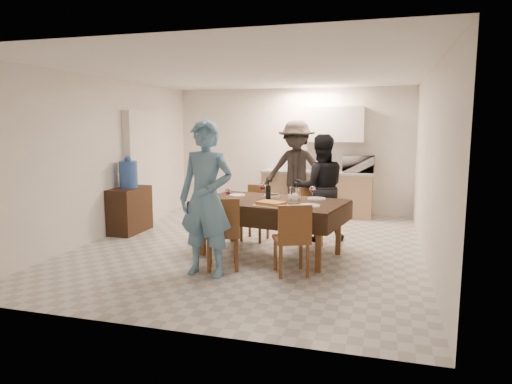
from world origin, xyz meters
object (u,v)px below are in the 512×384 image
microwave (359,164)px  person_near (206,199)px  water_jug (128,174)px  water_pitcher (295,195)px  console (130,210)px  person_kitchen (296,170)px  dining_table (271,203)px  savoury_tart (271,203)px  wine_bottle (268,190)px  person_far (320,188)px

microwave → person_near: 4.42m
water_jug → water_pitcher: 3.12m
water_jug → console: bearing=90.0°
console → person_kitchen: person_kitchen is taller
water_pitcher → person_near: 1.35m
dining_table → microwave: (1.03, 3.08, 0.33)m
dining_table → microwave: 3.26m
savoury_tart → person_kitchen: (-0.25, 3.01, 0.15)m
microwave → person_near: person_near is taller
dining_table → water_pitcher: 0.38m
console → wine_bottle: bearing=-13.7°
dining_table → person_far: size_ratio=1.29×
dining_table → water_jug: water_jug is taller
water_jug → person_near: bearing=-39.3°
console → dining_table: bearing=-14.5°
wine_bottle → water_pitcher: (0.40, -0.10, -0.04)m
water_jug → person_near: person_near is taller
wine_bottle → console: bearing=166.3°
microwave → person_far: size_ratio=0.36×
microwave → person_far: person_far is taller
water_pitcher → person_far: person_far is taller
dining_table → wine_bottle: 0.20m
person_near → savoury_tart: bearing=50.0°
person_far → person_kitchen: bearing=-83.2°
savoury_tart → person_kitchen: bearing=94.7°
water_jug → person_far: person_far is taller
savoury_tart → person_far: bearing=72.5°
person_near → person_far: size_ratio=1.12×
person_kitchen → water_pitcher: bearing=-79.5°
water_jug → water_pitcher: bearing=-13.8°
savoury_tart → microwave: bearing=75.0°
dining_table → wine_bottle: (-0.05, 0.05, 0.18)m
console → person_kitchen: bearing=37.4°
person_kitchen → water_jug: bearing=-142.6°
dining_table → console: 2.79m
console → person_far: bearing=6.3°
water_pitcher → microwave: size_ratio=0.34×
dining_table → water_jug: (-2.67, 0.69, 0.25)m
water_pitcher → water_jug: bearing=166.2°
person_far → wine_bottle: bearing=42.0°
wine_bottle → person_far: person_far is taller
savoury_tart → microwave: size_ratio=0.67×
wine_bottle → savoury_tart: bearing=-70.8°
water_jug → dining_table: bearing=-14.5°
person_far → console: bearing=-10.7°
savoury_tart → person_near: 0.94m
console → water_jug: bearing=-90.0°
water_jug → microwave: 4.40m
savoury_tart → person_far: person_far is taller
dining_table → savoury_tart: (0.10, -0.38, 0.06)m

